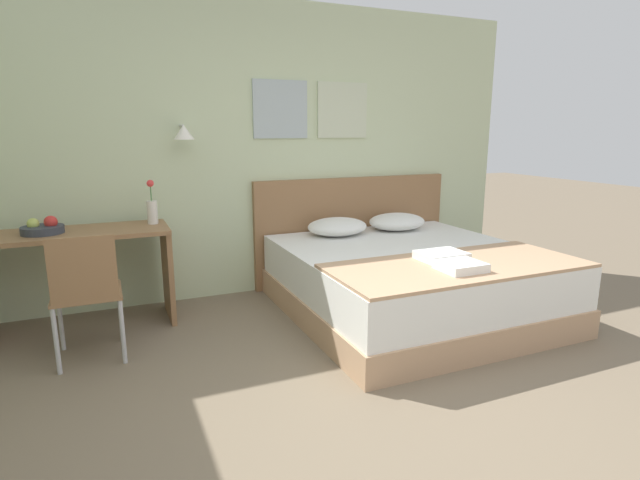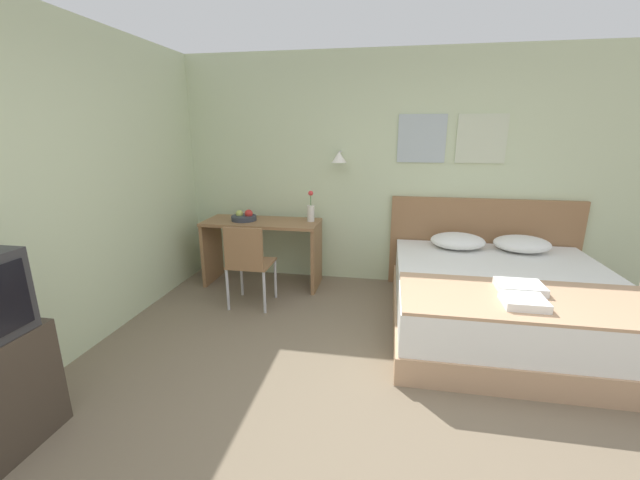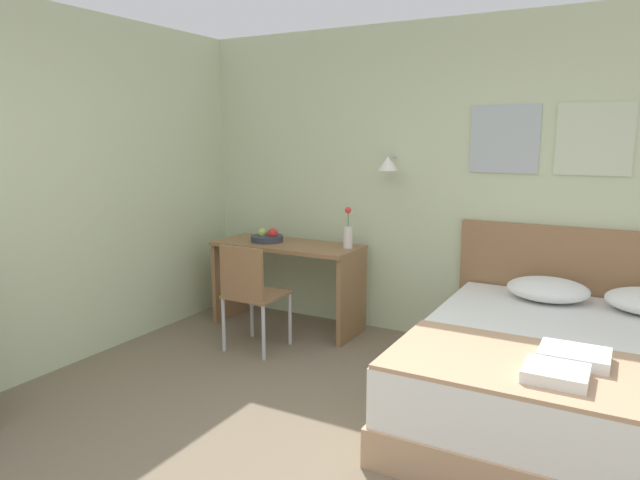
{
  "view_description": "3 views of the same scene",
  "coord_description": "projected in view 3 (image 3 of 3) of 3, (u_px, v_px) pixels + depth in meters",
  "views": [
    {
      "loc": [
        -1.19,
        -1.83,
        1.52
      ],
      "look_at": [
        0.25,
        1.48,
        0.72
      ],
      "focal_mm": 28.0,
      "sensor_mm": 36.0,
      "label": 1
    },
    {
      "loc": [
        0.03,
        -1.98,
        1.78
      ],
      "look_at": [
        -0.62,
        1.63,
        0.76
      ],
      "focal_mm": 22.0,
      "sensor_mm": 36.0,
      "label": 2
    },
    {
      "loc": [
        1.26,
        -1.98,
        1.72
      ],
      "look_at": [
        -0.6,
        1.38,
        1.02
      ],
      "focal_mm": 32.0,
      "sensor_mm": 36.0,
      "label": 3
    }
  ],
  "objects": [
    {
      "name": "throw_blanket",
      "position": [
        579.0,
        375.0,
        2.81
      ],
      "size": [
        1.9,
        0.82,
        0.02
      ],
      "color": "tan",
      "rests_on": "bed"
    },
    {
      "name": "folded_towel_near_foot",
      "position": [
        574.0,
        356.0,
        2.94
      ],
      "size": [
        0.34,
        0.27,
        0.06
      ],
      "color": "white",
      "rests_on": "throw_blanket"
    },
    {
      "name": "desk_chair",
      "position": [
        250.0,
        289.0,
        4.54
      ],
      "size": [
        0.43,
        0.43,
        0.88
      ],
      "color": "#8E6642",
      "rests_on": "ground_plane"
    },
    {
      "name": "fruit_bowl",
      "position": [
        267.0,
        237.0,
        5.19
      ],
      "size": [
        0.29,
        0.29,
        0.13
      ],
      "color": "#333842",
      "rests_on": "desk"
    },
    {
      "name": "folded_towel_mid_bed",
      "position": [
        556.0,
        374.0,
        2.72
      ],
      "size": [
        0.29,
        0.26,
        0.06
      ],
      "color": "white",
      "rests_on": "throw_blanket"
    },
    {
      "name": "headboard",
      "position": [
        599.0,
        299.0,
        4.24
      ],
      "size": [
        2.08,
        0.06,
        1.05
      ],
      "color": "#8E6642",
      "rests_on": "ground_plane"
    },
    {
      "name": "desk",
      "position": [
        288.0,
        268.0,
        5.15
      ],
      "size": [
        1.34,
        0.56,
        0.78
      ],
      "color": "#8E6642",
      "rests_on": "ground_plane"
    },
    {
      "name": "flower_vase",
      "position": [
        348.0,
        234.0,
        4.88
      ],
      "size": [
        0.08,
        0.08,
        0.35
      ],
      "color": "silver",
      "rests_on": "desk"
    },
    {
      "name": "bed",
      "position": [
        584.0,
        384.0,
        3.38
      ],
      "size": [
        1.96,
        2.06,
        0.55
      ],
      "color": "tan",
      "rests_on": "ground_plane"
    },
    {
      "name": "pillow_left",
      "position": [
        548.0,
        289.0,
        4.11
      ],
      "size": [
        0.57,
        0.46,
        0.16
      ],
      "color": "white",
      "rests_on": "bed"
    },
    {
      "name": "wall_back",
      "position": [
        460.0,
        185.0,
        4.67
      ],
      "size": [
        5.62,
        0.31,
        2.65
      ],
      "color": "beige",
      "rests_on": "ground_plane"
    }
  ]
}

